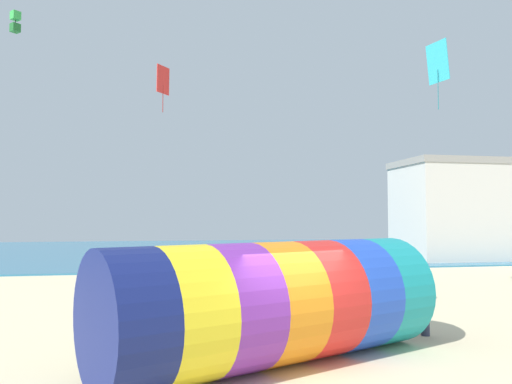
# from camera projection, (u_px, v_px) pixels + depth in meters

# --- Properties ---
(ground_plane) EXTENTS (120.00, 120.00, 0.00)m
(ground_plane) POSITION_uv_depth(u_px,v_px,m) (301.00, 377.00, 10.13)
(ground_plane) COLOR beige
(sea) EXTENTS (120.00, 40.00, 0.10)m
(sea) POSITION_uv_depth(u_px,v_px,m) (189.00, 250.00, 49.18)
(sea) COLOR teal
(sea) RESTS_ON ground
(giant_inflatable_tube) EXTENTS (8.33, 5.62, 2.69)m
(giant_inflatable_tube) POSITION_uv_depth(u_px,v_px,m) (274.00, 303.00, 11.06)
(giant_inflatable_tube) COLOR navy
(giant_inflatable_tube) RESTS_ON ground
(kite_handler) EXTENTS (0.31, 0.41, 1.63)m
(kite_handler) POSITION_uv_depth(u_px,v_px,m) (425.00, 305.00, 13.70)
(kite_handler) COLOR #383D56
(kite_handler) RESTS_ON ground
(kite_red_diamond) EXTENTS (0.54, 0.66, 1.98)m
(kite_red_diamond) POSITION_uv_depth(u_px,v_px,m) (163.00, 80.00, 21.07)
(kite_red_diamond) COLOR red
(kite_cyan_diamond) EXTENTS (0.42, 1.11, 2.68)m
(kite_cyan_diamond) POSITION_uv_depth(u_px,v_px,m) (438.00, 63.00, 19.65)
(kite_cyan_diamond) COLOR #2DB2C6
(kite_green_box) EXTENTS (0.37, 0.37, 0.74)m
(kite_green_box) POSITION_uv_depth(u_px,v_px,m) (15.00, 22.00, 16.62)
(kite_green_box) COLOR green
(bystander_near_water) EXTENTS (0.34, 0.42, 1.56)m
(bystander_near_water) POSITION_uv_depth(u_px,v_px,m) (416.00, 282.00, 19.05)
(bystander_near_water) COLOR #726651
(bystander_near_water) RESTS_ON ground
(promenade_building) EXTENTS (11.48, 5.99, 7.63)m
(promenade_building) POSITION_uv_depth(u_px,v_px,m) (473.00, 210.00, 38.37)
(promenade_building) COLOR beige
(promenade_building) RESTS_ON ground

